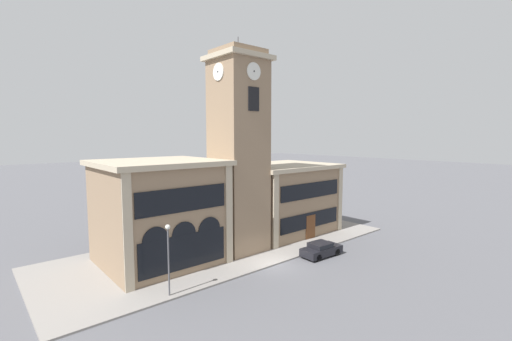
# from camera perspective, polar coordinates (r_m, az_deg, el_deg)

# --- Properties ---
(ground_plane) EXTENTS (300.00, 300.00, 0.00)m
(ground_plane) POSITION_cam_1_polar(r_m,az_deg,el_deg) (32.06, 3.30, -15.52)
(ground_plane) COLOR #56565B
(sidewalk_kerb) EXTENTS (36.36, 14.19, 0.15)m
(sidewalk_kerb) POSITION_cam_1_polar(r_m,az_deg,el_deg) (37.16, -4.51, -12.39)
(sidewalk_kerb) COLOR gray
(sidewalk_kerb) RESTS_ON ground_plane
(clock_tower) EXTENTS (5.26, 5.26, 21.12)m
(clock_tower) POSITION_cam_1_polar(r_m,az_deg,el_deg) (33.99, -2.92, 2.99)
(clock_tower) COLOR #897056
(clock_tower) RESTS_ON ground_plane
(town_hall_left_wing) EXTENTS (10.51, 9.80, 9.47)m
(town_hall_left_wing) POSITION_cam_1_polar(r_m,az_deg,el_deg) (32.68, -15.83, -6.59)
(town_hall_left_wing) COLOR #897056
(town_hall_left_wing) RESTS_ON ground_plane
(town_hall_right_wing) EXTENTS (12.30, 9.80, 8.27)m
(town_hall_right_wing) POSITION_cam_1_polar(r_m,az_deg,el_deg) (41.86, 4.34, -4.56)
(town_hall_right_wing) COLOR #897056
(town_hall_right_wing) RESTS_ON ground_plane
(parked_car_near) EXTENTS (4.32, 2.12, 1.38)m
(parked_car_near) POSITION_cam_1_polar(r_m,az_deg,el_deg) (34.61, 10.79, -12.71)
(parked_car_near) COLOR black
(parked_car_near) RESTS_ON ground_plane
(street_lamp) EXTENTS (0.36, 0.36, 5.23)m
(street_lamp) POSITION_cam_1_polar(r_m,az_deg,el_deg) (25.77, -14.41, -12.49)
(street_lamp) COLOR #4C4C51
(street_lamp) RESTS_ON sidewalk_kerb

